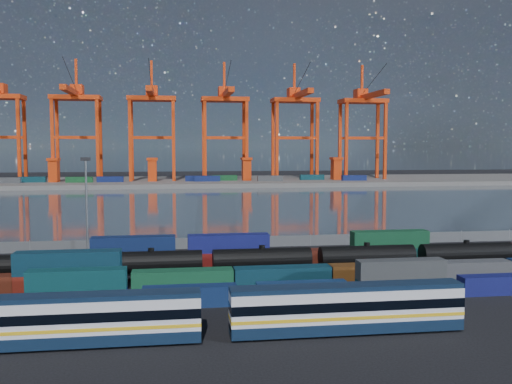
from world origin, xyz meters
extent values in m
plane|color=black|center=(0.00, 0.00, 0.00)|extent=(700.00, 700.00, 0.00)
plane|color=#313C47|center=(0.00, 105.00, 0.01)|extent=(700.00, 700.00, 0.00)
cube|color=#514F4C|center=(0.00, 210.00, 1.00)|extent=(700.00, 70.00, 2.00)
cone|color=#1E2630|center=(-200.00, 1600.00, 260.00)|extent=(1100.00, 1100.00, 520.00)
cone|color=#1E2630|center=(200.00, 1600.00, 230.00)|extent=(1040.00, 1040.00, 460.00)
cone|color=#1E2630|center=(600.00, 1600.00, 190.00)|extent=(960.00, 960.00, 380.00)
cone|color=#1E2630|center=(950.00, 1600.00, 150.00)|extent=(840.00, 840.00, 300.00)
cube|color=silver|center=(-24.38, -21.31, 2.69)|extent=(23.19, 2.78, 3.52)
cube|color=#0D1D33|center=(-24.38, -21.31, 0.83)|extent=(23.19, 2.84, 1.11)
cube|color=#0D1D33|center=(-24.38, -21.31, 4.68)|extent=(23.19, 2.50, 0.46)
cube|color=gold|center=(-24.38, -21.31, 1.95)|extent=(23.21, 2.87, 0.33)
cube|color=black|center=(-24.38, -21.31, 3.06)|extent=(23.21, 2.87, 0.93)
cube|color=black|center=(-16.27, -21.31, 0.32)|extent=(2.78, 1.85, 0.65)
cube|color=silver|center=(1.62, -21.31, 2.69)|extent=(23.19, 2.78, 3.52)
cube|color=#0D1D33|center=(1.62, -21.31, 0.83)|extent=(23.19, 2.84, 1.11)
cube|color=#0D1D33|center=(1.62, -21.31, 4.68)|extent=(23.19, 2.50, 0.46)
cube|color=gold|center=(1.62, -21.31, 1.95)|extent=(23.21, 2.87, 0.33)
cube|color=black|center=(1.62, -21.31, 3.06)|extent=(23.21, 2.87, 0.93)
cube|color=black|center=(-6.50, -21.31, 0.32)|extent=(2.78, 1.85, 0.65)
cube|color=black|center=(9.73, -21.31, 0.32)|extent=(2.78, 1.85, 0.65)
cube|color=navy|center=(-26.03, -9.27, 1.18)|extent=(10.88, 2.21, 2.36)
cube|color=#0D3E44|center=(-26.03, -9.27, 3.53)|extent=(10.88, 2.21, 2.36)
cube|color=navy|center=(-13.44, -9.27, 1.18)|extent=(10.88, 2.21, 2.36)
cube|color=navy|center=(-0.18, -9.27, 1.18)|extent=(10.88, 2.21, 2.36)
cube|color=#0B2F39|center=(12.15, -9.27, 1.18)|extent=(10.88, 2.21, 2.36)
cube|color=#3C3F41|center=(12.15, -9.27, 3.53)|extent=(10.88, 2.21, 2.36)
cube|color=navy|center=(25.42, -9.27, 1.18)|extent=(10.88, 2.21, 2.36)
cube|color=maroon|center=(-28.18, -2.31, 1.39)|extent=(12.80, 2.60, 2.77)
cube|color=#0C2F42|center=(-28.18, -2.31, 4.16)|extent=(12.80, 2.60, 2.77)
cube|color=#155132|center=(-14.13, -2.31, 1.39)|extent=(12.80, 2.60, 2.77)
cube|color=#0C3242|center=(-1.15, -2.31, 1.39)|extent=(12.80, 2.60, 2.77)
cube|color=#552F11|center=(11.52, -2.31, 1.39)|extent=(12.80, 2.60, 2.77)
cube|color=#46484B|center=(24.27, -2.31, 1.39)|extent=(12.80, 2.60, 2.77)
cube|color=#511D10|center=(-21.09, 10.02, 1.32)|extent=(12.17, 2.48, 2.64)
cube|color=#0F1E4B|center=(-21.09, 10.02, 3.96)|extent=(12.17, 2.48, 2.64)
cube|color=maroon|center=(-7.08, 10.02, 1.32)|extent=(12.17, 2.48, 2.64)
cube|color=navy|center=(-7.08, 10.02, 3.96)|extent=(12.17, 2.48, 2.64)
cube|color=#4D180F|center=(4.49, 10.02, 1.32)|extent=(12.17, 2.48, 2.64)
cube|color=#0A3838|center=(18.28, 10.02, 1.32)|extent=(12.17, 2.48, 2.64)
cube|color=#124729|center=(18.28, 10.02, 3.96)|extent=(12.17, 2.48, 2.64)
cube|color=navy|center=(31.14, 10.02, 1.32)|extent=(12.17, 2.48, 2.64)
cylinder|color=black|center=(-33.85, 4.50, 2.47)|extent=(13.97, 3.12, 3.12)
cylinder|color=black|center=(-33.85, 4.50, 4.19)|extent=(0.86, 0.86, 0.54)
cube|color=black|center=(-33.85, 4.50, 0.75)|extent=(14.51, 2.15, 0.43)
cube|color=black|center=(-29.01, 4.50, 0.32)|extent=(2.69, 1.93, 0.64)
cylinder|color=black|center=(-18.35, 4.50, 2.47)|extent=(13.97, 3.12, 3.12)
cylinder|color=black|center=(-18.35, 4.50, 4.19)|extent=(0.86, 0.86, 0.54)
cube|color=black|center=(-18.35, 4.50, 0.75)|extent=(14.51, 2.15, 0.43)
cube|color=black|center=(-23.18, 4.50, 0.32)|extent=(2.69, 1.93, 0.64)
cube|color=black|center=(-13.51, 4.50, 0.32)|extent=(2.69, 1.93, 0.64)
cylinder|color=black|center=(-2.85, 4.50, 2.47)|extent=(13.97, 3.12, 3.12)
cylinder|color=black|center=(-2.85, 4.50, 4.19)|extent=(0.86, 0.86, 0.54)
cube|color=black|center=(-2.85, 4.50, 0.75)|extent=(14.51, 2.15, 0.43)
cube|color=black|center=(-7.68, 4.50, 0.32)|extent=(2.69, 1.93, 0.64)
cube|color=black|center=(1.99, 4.50, 0.32)|extent=(2.69, 1.93, 0.64)
cylinder|color=black|center=(12.65, 4.50, 2.47)|extent=(13.97, 3.12, 3.12)
cylinder|color=black|center=(12.65, 4.50, 4.19)|extent=(0.86, 0.86, 0.54)
cube|color=black|center=(12.65, 4.50, 0.75)|extent=(14.51, 2.15, 0.43)
cube|color=black|center=(7.82, 4.50, 0.32)|extent=(2.69, 1.93, 0.64)
cube|color=black|center=(17.49, 4.50, 0.32)|extent=(2.69, 1.93, 0.64)
cylinder|color=black|center=(28.15, 4.50, 2.47)|extent=(13.97, 3.12, 3.12)
cylinder|color=black|center=(28.15, 4.50, 4.19)|extent=(0.86, 0.86, 0.54)
cube|color=black|center=(28.15, 4.50, 0.75)|extent=(14.51, 2.15, 0.43)
cube|color=black|center=(23.32, 4.50, 0.32)|extent=(2.69, 1.93, 0.64)
cube|color=black|center=(32.99, 4.50, 0.32)|extent=(2.69, 1.93, 0.64)
cube|color=#595B5E|center=(0.00, 28.00, 1.00)|extent=(160.00, 0.06, 2.00)
cylinder|color=slate|center=(-40.00, 28.00, 1.10)|extent=(0.12, 0.12, 2.20)
cylinder|color=slate|center=(-30.00, 28.00, 1.10)|extent=(0.12, 0.12, 2.20)
cylinder|color=slate|center=(-20.00, 28.00, 1.10)|extent=(0.12, 0.12, 2.20)
cylinder|color=slate|center=(-10.00, 28.00, 1.10)|extent=(0.12, 0.12, 2.20)
cylinder|color=slate|center=(0.00, 28.00, 1.10)|extent=(0.12, 0.12, 2.20)
cylinder|color=slate|center=(10.00, 28.00, 1.10)|extent=(0.12, 0.12, 2.20)
cylinder|color=slate|center=(20.00, 28.00, 1.10)|extent=(0.12, 0.12, 2.20)
cylinder|color=slate|center=(30.00, 28.00, 1.10)|extent=(0.12, 0.12, 2.20)
cylinder|color=slate|center=(40.00, 28.00, 1.10)|extent=(0.12, 0.12, 2.20)
cylinder|color=slate|center=(50.00, 28.00, 1.10)|extent=(0.12, 0.12, 2.20)
cylinder|color=slate|center=(-30.00, 26.00, 8.00)|extent=(0.36, 0.36, 16.00)
cube|color=black|center=(-30.00, 26.00, 16.30)|extent=(1.60, 0.40, 0.60)
cube|color=red|center=(-84.93, 199.51, 20.61)|extent=(1.47, 1.47, 41.21)
cube|color=red|center=(-84.93, 210.49, 20.61)|extent=(1.47, 1.47, 41.21)
cube|color=red|center=(-95.00, 210.49, 22.67)|extent=(20.15, 1.28, 1.28)
cube|color=red|center=(-95.00, 208.66, 45.33)|extent=(5.49, 7.33, 4.58)
cube|color=red|center=(-70.07, 199.51, 20.61)|extent=(1.47, 1.47, 41.21)
cube|color=red|center=(-70.07, 210.49, 20.61)|extent=(1.47, 1.47, 41.21)
cube|color=red|center=(-49.93, 199.51, 20.61)|extent=(1.47, 1.47, 41.21)
cube|color=red|center=(-49.93, 210.49, 20.61)|extent=(1.47, 1.47, 41.21)
cube|color=red|center=(-60.00, 199.51, 22.67)|extent=(20.15, 1.28, 1.28)
cube|color=red|center=(-60.00, 210.49, 22.67)|extent=(20.15, 1.28, 1.28)
cube|color=red|center=(-60.00, 205.00, 41.21)|extent=(22.90, 12.82, 2.01)
cube|color=red|center=(-60.00, 194.01, 43.04)|extent=(2.75, 43.96, 2.29)
cube|color=red|center=(-60.00, 208.66, 45.33)|extent=(5.49, 7.33, 4.58)
cube|color=red|center=(-60.00, 206.83, 52.20)|extent=(1.10, 1.10, 14.65)
cylinder|color=black|center=(-60.00, 191.81, 49.45)|extent=(0.22, 37.69, 12.43)
cube|color=red|center=(-35.07, 199.51, 20.61)|extent=(1.47, 1.47, 41.21)
cube|color=red|center=(-35.07, 210.49, 20.61)|extent=(1.47, 1.47, 41.21)
cube|color=red|center=(-14.93, 199.51, 20.61)|extent=(1.47, 1.47, 41.21)
cube|color=red|center=(-14.93, 210.49, 20.61)|extent=(1.47, 1.47, 41.21)
cube|color=red|center=(-25.00, 199.51, 22.67)|extent=(20.15, 1.28, 1.28)
cube|color=red|center=(-25.00, 210.49, 22.67)|extent=(20.15, 1.28, 1.28)
cube|color=red|center=(-25.00, 205.00, 41.21)|extent=(22.90, 12.82, 2.01)
cube|color=red|center=(-25.00, 194.01, 43.04)|extent=(2.75, 43.96, 2.29)
cube|color=red|center=(-25.00, 208.66, 45.33)|extent=(5.49, 7.33, 4.58)
cube|color=red|center=(-25.00, 206.83, 52.20)|extent=(1.10, 1.10, 14.65)
cylinder|color=black|center=(-25.00, 191.81, 49.45)|extent=(0.22, 37.69, 12.43)
cube|color=red|center=(-0.07, 199.51, 20.61)|extent=(1.47, 1.47, 41.21)
cube|color=red|center=(-0.07, 210.49, 20.61)|extent=(1.47, 1.47, 41.21)
cube|color=red|center=(20.07, 199.51, 20.61)|extent=(1.47, 1.47, 41.21)
cube|color=red|center=(20.07, 210.49, 20.61)|extent=(1.47, 1.47, 41.21)
cube|color=red|center=(10.00, 199.51, 22.67)|extent=(20.15, 1.28, 1.28)
cube|color=red|center=(10.00, 210.49, 22.67)|extent=(20.15, 1.28, 1.28)
cube|color=red|center=(10.00, 205.00, 41.21)|extent=(22.90, 12.82, 2.01)
cube|color=red|center=(10.00, 194.01, 43.04)|extent=(2.75, 43.96, 2.29)
cube|color=red|center=(10.00, 208.66, 45.33)|extent=(5.49, 7.33, 4.58)
cube|color=red|center=(10.00, 206.83, 52.20)|extent=(1.10, 1.10, 14.65)
cylinder|color=black|center=(10.00, 191.81, 49.45)|extent=(0.22, 37.69, 12.43)
cube|color=red|center=(34.93, 199.51, 20.61)|extent=(1.47, 1.47, 41.21)
cube|color=red|center=(34.93, 210.49, 20.61)|extent=(1.47, 1.47, 41.21)
cube|color=red|center=(55.07, 199.51, 20.61)|extent=(1.47, 1.47, 41.21)
cube|color=red|center=(55.07, 210.49, 20.61)|extent=(1.47, 1.47, 41.21)
cube|color=red|center=(45.00, 199.51, 22.67)|extent=(20.15, 1.28, 1.28)
cube|color=red|center=(45.00, 210.49, 22.67)|extent=(20.15, 1.28, 1.28)
cube|color=red|center=(45.00, 205.00, 41.21)|extent=(22.90, 12.82, 2.01)
cube|color=red|center=(45.00, 194.01, 43.04)|extent=(2.75, 43.96, 2.29)
cube|color=red|center=(45.00, 208.66, 45.33)|extent=(5.49, 7.33, 4.58)
cube|color=red|center=(45.00, 206.83, 52.20)|extent=(1.10, 1.10, 14.65)
cylinder|color=black|center=(45.00, 191.81, 49.45)|extent=(0.22, 37.69, 12.43)
cube|color=red|center=(69.93, 199.51, 20.61)|extent=(1.47, 1.47, 41.21)
cube|color=red|center=(69.93, 210.49, 20.61)|extent=(1.47, 1.47, 41.21)
cube|color=red|center=(90.07, 199.51, 20.61)|extent=(1.47, 1.47, 41.21)
cube|color=red|center=(90.07, 210.49, 20.61)|extent=(1.47, 1.47, 41.21)
cube|color=red|center=(80.00, 199.51, 22.67)|extent=(20.15, 1.28, 1.28)
cube|color=red|center=(80.00, 210.49, 22.67)|extent=(20.15, 1.28, 1.28)
cube|color=red|center=(80.00, 205.00, 41.21)|extent=(22.90, 12.82, 2.01)
cube|color=red|center=(80.00, 194.01, 43.04)|extent=(2.75, 43.96, 2.29)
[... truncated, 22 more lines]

